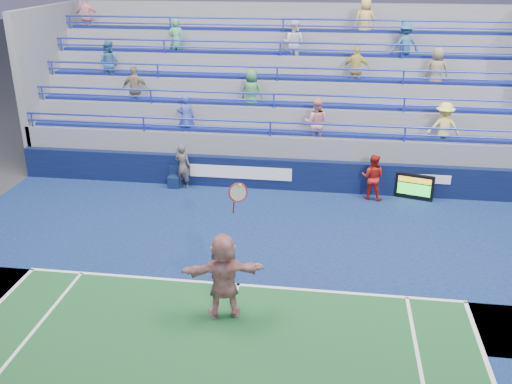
# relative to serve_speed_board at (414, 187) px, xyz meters

# --- Properties ---
(ground) EXTENTS (120.00, 120.00, 0.00)m
(ground) POSITION_rel_serve_speed_board_xyz_m (-4.93, -6.22, -0.44)
(ground) COLOR #333538
(sponsor_wall) EXTENTS (18.00, 0.32, 1.10)m
(sponsor_wall) POSITION_rel_serve_speed_board_xyz_m (-4.93, 0.28, 0.11)
(sponsor_wall) COLOR black
(sponsor_wall) RESTS_ON ground
(bleacher_stand) EXTENTS (18.00, 5.60, 6.13)m
(bleacher_stand) POSITION_rel_serve_speed_board_xyz_m (-4.93, 4.06, 1.10)
(bleacher_stand) COLOR slate
(bleacher_stand) RESTS_ON ground
(serve_speed_board) EXTENTS (1.26, 0.48, 0.88)m
(serve_speed_board) POSITION_rel_serve_speed_board_xyz_m (0.00, 0.00, 0.00)
(serve_speed_board) COLOR black
(serve_speed_board) RESTS_ON ground
(judge_chair) EXTENTS (0.44, 0.44, 0.75)m
(judge_chair) POSITION_rel_serve_speed_board_xyz_m (-8.26, -0.07, -0.20)
(judge_chair) COLOR #0C1B3D
(judge_chair) RESTS_ON ground
(tennis_player) EXTENTS (1.97, 1.04, 3.25)m
(tennis_player) POSITION_rel_serve_speed_board_xyz_m (-5.03, -7.48, 0.58)
(tennis_player) COLOR silver
(tennis_player) RESTS_ON ground
(line_judge) EXTENTS (0.66, 0.51, 1.60)m
(line_judge) POSITION_rel_serve_speed_board_xyz_m (-7.92, -0.08, 0.36)
(line_judge) COLOR #141838
(line_judge) RESTS_ON ground
(ball_girl) EXTENTS (0.89, 0.76, 1.57)m
(ball_girl) POSITION_rel_serve_speed_board_xyz_m (-1.41, -0.19, 0.34)
(ball_girl) COLOR #A91A13
(ball_girl) RESTS_ON ground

